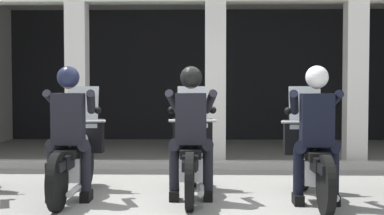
% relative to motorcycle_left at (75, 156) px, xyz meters
% --- Properties ---
extents(ground_plane, '(80.00, 80.00, 0.00)m').
position_rel_motorcycle_left_xyz_m(ground_plane, '(1.43, 2.94, -0.50)').
color(ground_plane, gray).
extents(station_building, '(10.60, 4.84, 3.36)m').
position_rel_motorcycle_left_xyz_m(station_building, '(1.76, 5.20, 1.64)').
color(station_building, black).
rests_on(station_building, ground).
extents(kerb_strip, '(10.10, 0.24, 0.12)m').
position_rel_motorcycle_left_xyz_m(kerb_strip, '(1.76, 2.25, -0.44)').
color(kerb_strip, '#B7B5AD').
rests_on(kerb_strip, ground).
extents(motorcycle_left, '(0.62, 2.04, 1.35)m').
position_rel_motorcycle_left_xyz_m(motorcycle_left, '(0.00, 0.00, 0.00)').
color(motorcycle_left, black).
rests_on(motorcycle_left, ground).
extents(police_officer_left, '(0.63, 0.61, 1.58)m').
position_rel_motorcycle_left_xyz_m(police_officer_left, '(-0.00, -0.28, 0.44)').
color(police_officer_left, black).
rests_on(police_officer_left, ground).
extents(motorcycle_center, '(0.62, 2.04, 1.35)m').
position_rel_motorcycle_left_xyz_m(motorcycle_center, '(1.43, 0.08, 0.00)').
color(motorcycle_center, black).
rests_on(motorcycle_center, ground).
extents(police_officer_center, '(0.63, 0.61, 1.58)m').
position_rel_motorcycle_left_xyz_m(police_officer_center, '(1.43, -0.20, 0.44)').
color(police_officer_center, black).
rests_on(police_officer_center, ground).
extents(motorcycle_right, '(0.62, 2.04, 1.35)m').
position_rel_motorcycle_left_xyz_m(motorcycle_right, '(2.86, -0.11, 0.00)').
color(motorcycle_right, black).
rests_on(motorcycle_right, ground).
extents(police_officer_right, '(0.63, 0.61, 1.58)m').
position_rel_motorcycle_left_xyz_m(police_officer_right, '(2.86, -0.40, 0.44)').
color(police_officer_right, black).
rests_on(police_officer_right, ground).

